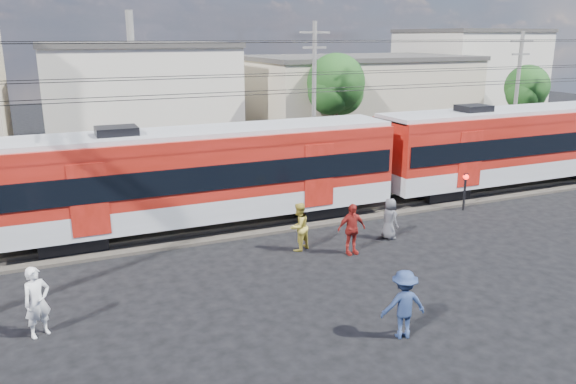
% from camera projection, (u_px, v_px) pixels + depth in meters
% --- Properties ---
extents(ground, '(120.00, 120.00, 0.00)m').
position_uv_depth(ground, '(353.00, 299.00, 17.01)').
color(ground, black).
rests_on(ground, ground).
extents(track_bed, '(70.00, 3.40, 0.12)m').
position_uv_depth(track_bed, '(259.00, 221.00, 24.06)').
color(track_bed, '#2D2823').
rests_on(track_bed, ground).
extents(rail_near, '(70.00, 0.12, 0.12)m').
position_uv_depth(rail_near, '(266.00, 223.00, 23.36)').
color(rail_near, '#59544C').
rests_on(rail_near, track_bed).
extents(rail_far, '(70.00, 0.12, 0.12)m').
position_uv_depth(rail_far, '(253.00, 213.00, 24.69)').
color(rail_far, '#59544C').
rests_on(rail_far, track_bed).
extents(commuter_train, '(50.30, 3.08, 4.17)m').
position_uv_depth(commuter_train, '(208.00, 173.00, 22.58)').
color(commuter_train, black).
rests_on(commuter_train, ground).
extents(catenary, '(70.00, 9.30, 7.52)m').
position_uv_depth(catenary, '(23.00, 113.00, 19.35)').
color(catenary, black).
rests_on(catenary, ground).
extents(building_midwest, '(12.24, 12.24, 7.30)m').
position_uv_depth(building_midwest, '(135.00, 96.00, 39.08)').
color(building_midwest, beige).
rests_on(building_midwest, ground).
extents(building_mideast, '(16.32, 10.20, 6.30)m').
position_uv_depth(building_mideast, '(356.00, 98.00, 42.75)').
color(building_mideast, tan).
rests_on(building_mideast, ground).
extents(building_east, '(10.20, 10.20, 8.30)m').
position_uv_depth(building_east, '(466.00, 76.00, 51.43)').
color(building_east, beige).
rests_on(building_east, ground).
extents(utility_pole_mid, '(1.80, 0.24, 8.50)m').
position_uv_depth(utility_pole_mid, '(314.00, 95.00, 31.35)').
color(utility_pole_mid, slate).
rests_on(utility_pole_mid, ground).
extents(utility_pole_east, '(1.80, 0.24, 8.00)m').
position_uv_depth(utility_pole_east, '(517.00, 91.00, 35.95)').
color(utility_pole_east, slate).
rests_on(utility_pole_east, ground).
extents(tree_near, '(3.82, 3.64, 6.72)m').
position_uv_depth(tree_near, '(338.00, 86.00, 35.28)').
color(tree_near, '#382619').
rests_on(tree_near, ground).
extents(tree_far, '(3.36, 3.12, 5.76)m').
position_uv_depth(tree_far, '(528.00, 90.00, 40.37)').
color(tree_far, '#382619').
rests_on(tree_far, ground).
extents(pedestrian_a, '(0.84, 0.73, 1.94)m').
position_uv_depth(pedestrian_a, '(37.00, 302.00, 14.74)').
color(pedestrian_a, silver).
rests_on(pedestrian_a, ground).
extents(pedestrian_b, '(1.10, 1.01, 1.82)m').
position_uv_depth(pedestrian_b, '(299.00, 227.00, 20.72)').
color(pedestrian_b, gold).
rests_on(pedestrian_b, ground).
extents(pedestrian_c, '(1.32, 0.91, 1.88)m').
position_uv_depth(pedestrian_c, '(404.00, 304.00, 14.67)').
color(pedestrian_c, navy).
rests_on(pedestrian_c, ground).
extents(pedestrian_d, '(1.12, 0.47, 1.91)m').
position_uv_depth(pedestrian_d, '(351.00, 229.00, 20.34)').
color(pedestrian_d, maroon).
rests_on(pedestrian_d, ground).
extents(pedestrian_e, '(0.62, 0.86, 1.64)m').
position_uv_depth(pedestrian_e, '(390.00, 219.00, 21.92)').
color(pedestrian_e, '#46464A').
rests_on(pedestrian_e, ground).
extents(car_silver, '(4.56, 2.23, 1.50)m').
position_uv_depth(car_silver, '(572.00, 145.00, 36.94)').
color(car_silver, '#B5B9BD').
rests_on(car_silver, ground).
extents(crossing_signal, '(0.25, 0.25, 1.73)m').
position_uv_depth(crossing_signal, '(465.00, 185.00, 25.41)').
color(crossing_signal, black).
rests_on(crossing_signal, ground).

